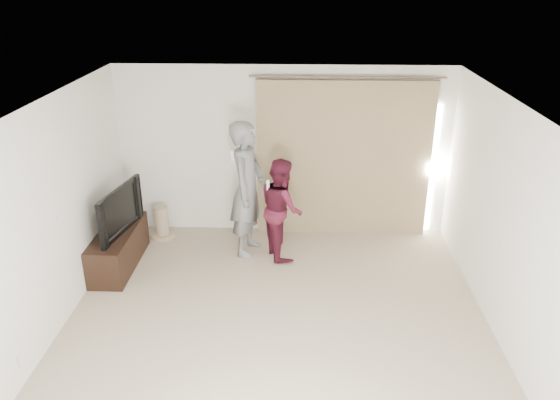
% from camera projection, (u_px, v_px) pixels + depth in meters
% --- Properties ---
extents(floor, '(5.50, 5.50, 0.00)m').
position_uv_depth(floor, '(276.00, 335.00, 6.24)').
color(floor, tan).
rests_on(floor, ground).
extents(wall_back, '(5.00, 0.04, 2.60)m').
position_uv_depth(wall_back, '(284.00, 152.00, 8.26)').
color(wall_back, white).
rests_on(wall_back, ground).
extents(wall_left, '(0.04, 5.50, 2.60)m').
position_uv_depth(wall_left, '(42.00, 229.00, 5.82)').
color(wall_left, white).
rests_on(wall_left, ground).
extents(ceiling, '(5.00, 5.50, 0.01)m').
position_uv_depth(ceiling, '(275.00, 112.00, 5.22)').
color(ceiling, white).
rests_on(ceiling, wall_back).
extents(curtain, '(2.80, 0.11, 2.46)m').
position_uv_depth(curtain, '(344.00, 160.00, 8.20)').
color(curtain, tan).
rests_on(curtain, ground).
extents(tv_console, '(0.48, 1.38, 0.53)m').
position_uv_depth(tv_console, '(118.00, 248.00, 7.60)').
color(tv_console, black).
rests_on(tv_console, ground).
extents(tv, '(0.35, 1.13, 0.65)m').
position_uv_depth(tv, '(113.00, 210.00, 7.37)').
color(tv, black).
rests_on(tv, tv_console).
extents(scratching_post, '(0.38, 0.38, 0.50)m').
position_uv_depth(scratching_post, '(162.00, 225.00, 8.43)').
color(scratching_post, tan).
rests_on(scratching_post, ground).
extents(person_man, '(0.62, 0.81, 1.97)m').
position_uv_depth(person_man, '(247.00, 189.00, 7.71)').
color(person_man, slate).
rests_on(person_man, ground).
extents(person_woman, '(0.76, 0.85, 1.47)m').
position_uv_depth(person_woman, '(281.00, 208.00, 7.71)').
color(person_woman, '#501527').
rests_on(person_woman, ground).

